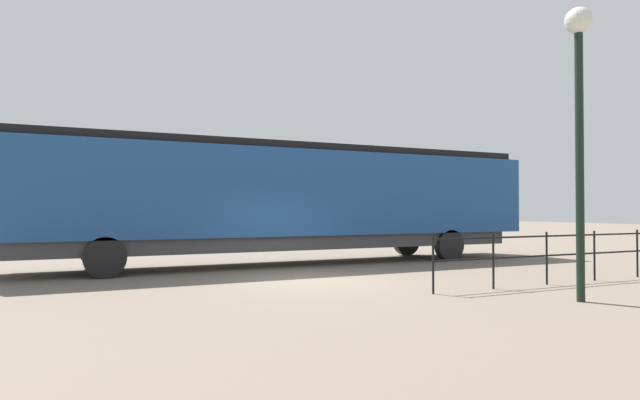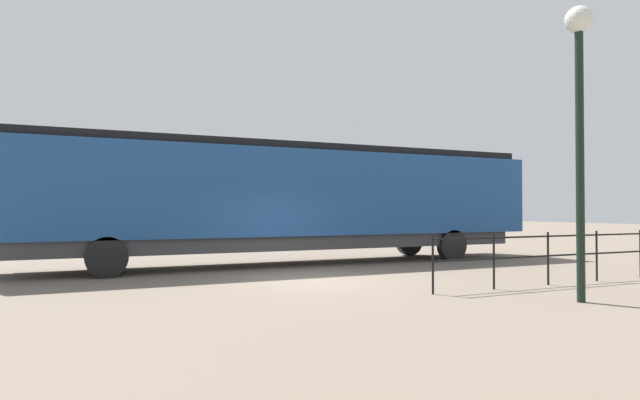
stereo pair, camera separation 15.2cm
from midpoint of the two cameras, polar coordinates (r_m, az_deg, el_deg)
The scene contains 4 objects.
ground_plane at distance 13.96m, azimuth -1.03°, elevation -8.51°, with size 120.00×120.00×0.00m, color #756656.
locomotive at distance 18.24m, azimuth -2.13°, elevation 0.28°, with size 2.95×17.86×3.95m.
lamp_post at distance 12.05m, azimuth 25.34°, elevation 10.45°, with size 0.53×0.53×5.84m.
platform_fence at distance 15.53m, azimuth 26.72°, elevation -4.61°, with size 0.05×10.25×1.28m.
Camera 1 is at (12.55, -5.84, 1.81)m, focal length 30.32 mm.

